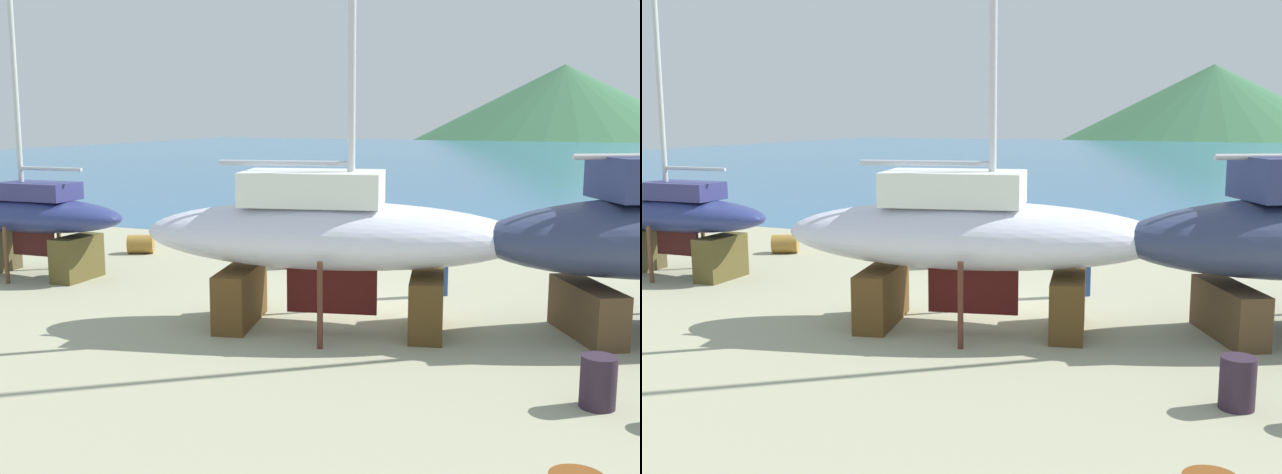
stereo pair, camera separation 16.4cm
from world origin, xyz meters
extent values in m
plane|color=#A7A585|center=(0.00, -2.62, 0.00)|extent=(45.53, 45.53, 0.00)
cube|color=teal|center=(0.00, 63.25, 0.00)|extent=(144.45, 108.97, 0.01)
cone|color=#3A6E46|center=(-10.01, 149.62, 0.00)|extent=(116.96, 116.96, 29.61)
cube|color=brown|center=(4.97, -0.18, 0.57)|extent=(1.80, 2.44, 1.13)
cube|color=brown|center=(-8.85, 0.05, 0.63)|extent=(0.78, 1.65, 1.25)
cylinder|color=brown|center=(-10.31, -1.14, 0.80)|extent=(0.12, 0.12, 1.61)
cylinder|color=brown|center=(-10.42, 1.09, 0.80)|extent=(0.12, 0.12, 1.61)
ellipsoid|color=navy|center=(-10.36, -0.03, 1.81)|extent=(6.15, 2.33, 1.00)
cube|color=#531E1C|center=(-10.36, -0.03, 0.95)|extent=(1.45, 0.15, 0.70)
cube|color=navy|center=(-10.06, -0.01, 2.51)|extent=(2.24, 1.32, 0.50)
cylinder|color=silver|center=(-10.67, -0.04, 5.65)|extent=(0.15, 0.15, 6.79)
cylinder|color=silver|center=(-9.61, 0.01, 3.16)|extent=(2.12, 0.21, 0.10)
cube|color=#503819|center=(1.74, -1.17, 0.64)|extent=(1.21, 2.36, 1.28)
cube|color=#563A1A|center=(-2.32, -2.15, 0.64)|extent=(1.21, 2.36, 1.28)
cylinder|color=#512E27|center=(-0.66, -0.15, 0.89)|extent=(0.12, 0.12, 1.79)
cylinder|color=#562E23|center=(0.07, -3.18, 0.89)|extent=(0.12, 0.12, 1.79)
ellipsoid|color=silver|center=(-0.29, -1.66, 2.08)|extent=(8.78, 4.70, 1.46)
cube|color=#511412|center=(-0.29, -1.66, 0.84)|extent=(1.97, 0.55, 1.02)
cube|color=white|center=(-0.70, -1.76, 3.11)|extent=(3.32, 2.35, 0.73)
cylinder|color=silver|center=(-1.31, -1.91, 3.64)|extent=(2.87, 0.80, 0.12)
cube|color=#2B4B8C|center=(1.19, 2.24, 0.43)|extent=(0.39, 0.34, 0.85)
cube|color=#263F95|center=(1.19, 2.24, 1.17)|extent=(0.50, 0.42, 0.63)
sphere|color=tan|center=(1.19, 2.24, 1.59)|extent=(0.22, 0.22, 0.22)
cylinder|color=olive|center=(-9.70, 4.18, 0.32)|extent=(1.05, 0.95, 0.63)
cylinder|color=#2F212F|center=(5.42, -4.28, 0.43)|extent=(0.67, 0.67, 0.86)
cylinder|color=brown|center=(-3.93, 4.07, 0.38)|extent=(0.83, 0.83, 0.75)
camera|label=1|loc=(5.85, -16.74, 4.70)|focal=42.47mm
camera|label=2|loc=(6.00, -16.68, 4.70)|focal=42.47mm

